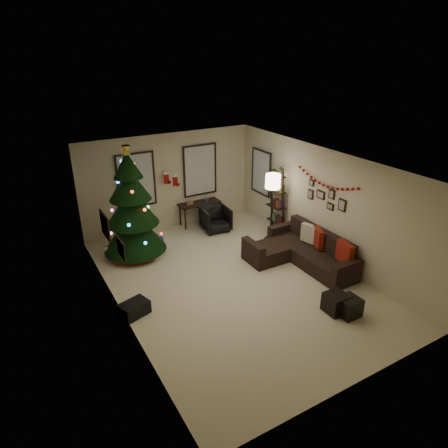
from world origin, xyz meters
The scene contains 29 objects.
floor centered at (0.00, 0.00, 0.00)m, with size 7.00×7.00×0.00m, color beige.
ceiling centered at (0.00, 0.00, 2.70)m, with size 7.00×7.00×0.00m, color white.
wall_back centered at (0.00, 3.50, 1.35)m, with size 5.00×5.00×0.00m, color beige.
wall_front centered at (0.00, -3.50, 1.35)m, with size 5.00×5.00×0.00m, color beige.
wall_left centered at (-2.50, 0.00, 1.35)m, with size 7.00×7.00×0.00m, color beige.
wall_right centered at (2.50, 0.00, 1.35)m, with size 7.00×7.00×0.00m, color beige.
window_back_left centered at (-0.95, 3.47, 1.55)m, with size 1.05×0.06×1.50m.
window_back_right centered at (0.95, 3.47, 1.55)m, with size 1.05×0.06×1.50m.
window_right_wall centered at (2.47, 2.55, 1.50)m, with size 0.06×0.90×1.30m.
christmas_tree centered at (-1.47, 2.33, 1.19)m, with size 1.54×1.54×2.87m.
presents centered at (-1.41, 2.23, 0.12)m, with size 1.50×1.01×0.30m.
sofa centered at (1.87, -0.07, 0.27)m, with size 1.71×2.49×0.83m.
pillow_red_a centered at (2.21, -1.10, 0.64)m, with size 0.13×0.49×0.49m, color maroon.
pillow_red_b centered at (2.21, -0.23, 0.64)m, with size 0.12×0.46×0.46m, color maroon.
pillow_cream centered at (2.21, 0.05, 0.63)m, with size 0.13×0.46×0.46m, color beige.
ottoman_near centered at (1.17, -1.96, 0.20)m, with size 0.41×0.41×0.39m, color black.
ottoman_far centered at (1.31, -2.17, 0.19)m, with size 0.40×0.40×0.38m, color black.
desk centered at (0.78, 3.22, 0.59)m, with size 1.23×0.44×0.67m.
desk_chair centered at (0.96, 2.57, 0.35)m, with size 0.67×0.63×0.69m, color black.
bookshelf centered at (2.30, 1.55, 0.95)m, with size 0.30×0.58×1.97m.
potted_plant centered at (2.30, 1.63, 1.81)m, with size 0.44×0.38×0.49m, color #4C4C4C.
floor_lamp centered at (1.95, 1.30, 1.54)m, with size 0.39×0.39×1.84m.
art_map centered at (-2.48, 0.76, 1.63)m, with size 0.04×0.60×0.50m.
art_abstract centered at (-2.48, -0.28, 1.60)m, with size 0.04×0.45×0.35m.
gallery centered at (2.48, -0.07, 1.57)m, with size 0.03×1.25×0.54m.
garland centered at (2.45, -0.06, 1.97)m, with size 0.08×1.90×0.30m, color #A5140C, non-canonical shape.
stocking_left centered at (-0.14, 3.32, 1.54)m, with size 0.20×0.05×0.36m.
stocking_right centered at (0.19, 3.50, 1.37)m, with size 0.20×0.05×0.36m.
storage_bin centered at (-2.31, -0.07, 0.14)m, with size 0.55×0.37×0.28m, color black.
Camera 1 is at (-4.01, -6.52, 4.83)m, focal length 32.04 mm.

